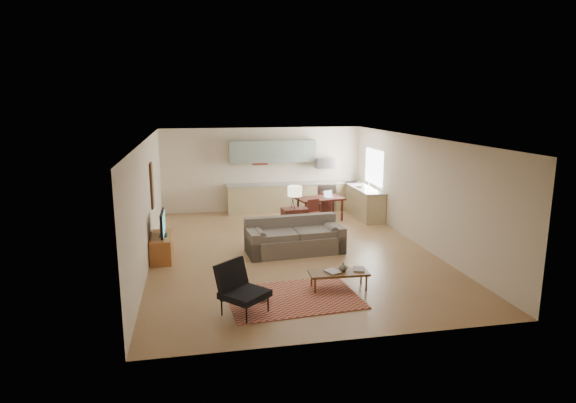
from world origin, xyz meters
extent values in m
plane|color=olive|center=(0.00, 0.00, 0.00)|extent=(9.00, 9.00, 0.00)
plane|color=white|center=(0.00, 0.00, 2.70)|extent=(9.00, 9.00, 0.00)
plane|color=beige|center=(0.00, 4.50, 1.35)|extent=(6.50, 0.00, 6.50)
plane|color=beige|center=(0.00, -4.50, 1.35)|extent=(6.50, 0.00, 6.50)
plane|color=beige|center=(-3.25, 0.00, 1.35)|extent=(0.00, 9.00, 9.00)
plane|color=beige|center=(3.25, 0.00, 1.35)|extent=(0.00, 9.00, 9.00)
cube|color=#A5A8AD|center=(2.00, 4.18, 0.45)|extent=(0.62, 0.62, 0.90)
cube|color=#A5A8AD|center=(2.00, 4.20, 1.55)|extent=(0.62, 0.40, 0.35)
cube|color=gray|center=(0.30, 4.33, 1.95)|extent=(2.80, 0.34, 0.70)
cube|color=white|center=(3.23, 3.00, 1.55)|extent=(0.02, 1.40, 1.05)
cube|color=maroon|center=(-0.52, -2.81, 0.01)|extent=(2.48, 1.82, 0.02)
imported|color=maroon|center=(0.21, -2.56, 0.35)|extent=(0.43, 0.45, 0.03)
imported|color=navy|center=(0.76, -2.45, 0.35)|extent=(0.39, 0.42, 0.02)
imported|color=black|center=(0.53, -2.49, 0.43)|extent=(0.18, 0.18, 0.17)
imported|color=beige|center=(2.83, 2.82, 1.02)|extent=(0.10, 0.11, 0.19)
camera|label=1|loc=(-2.22, -10.89, 3.56)|focal=30.00mm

